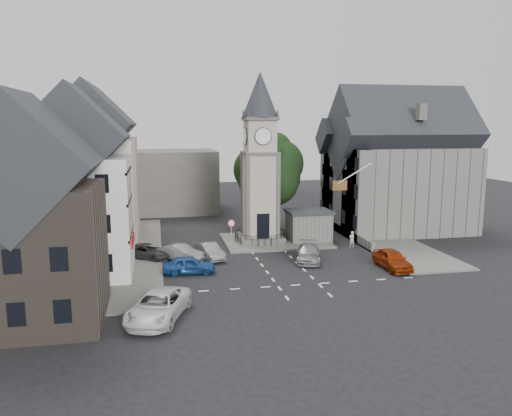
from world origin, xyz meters
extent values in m
plane|color=black|center=(0.00, 0.00, 0.00)|extent=(120.00, 120.00, 0.00)
cube|color=#595651|center=(-12.50, 6.00, 0.07)|extent=(6.00, 30.00, 0.14)
cube|color=#595651|center=(12.00, 8.00, 0.07)|extent=(6.00, 26.00, 0.14)
cube|color=#595651|center=(1.50, 8.00, 0.08)|extent=(10.00, 8.00, 0.16)
cube|color=silver|center=(0.00, -5.50, 0.01)|extent=(20.00, 8.00, 0.01)
cube|color=#4C4944|center=(0.00, 8.00, 0.35)|extent=(4.20, 4.20, 0.70)
torus|color=black|center=(0.00, 8.00, 1.08)|extent=(4.86, 4.86, 0.06)
cube|color=#AFAA8D|center=(0.00, 8.00, 4.70)|extent=(3.00, 3.00, 8.00)
cube|color=black|center=(0.00, 6.55, 1.90)|extent=(1.20, 0.25, 2.40)
cube|color=#4C4944|center=(0.00, 8.00, 8.70)|extent=(3.30, 3.30, 0.25)
cube|color=#AFAA8D|center=(0.00, 8.00, 10.30)|extent=(2.70, 2.70, 3.20)
cylinder|color=white|center=(0.00, 6.60, 10.30)|extent=(1.50, 0.12, 1.50)
cube|color=#4C4944|center=(0.00, 8.00, 11.90)|extent=(3.10, 3.10, 0.30)
cone|color=#22242A|center=(0.00, 8.00, 14.15)|extent=(3.40, 3.40, 4.20)
cube|color=#65635D|center=(4.80, 7.50, 1.40)|extent=(4.00, 3.00, 2.80)
cube|color=#22242A|center=(4.80, 7.50, 2.95)|extent=(4.30, 3.30, 0.25)
cylinder|color=black|center=(2.00, 13.00, 2.20)|extent=(0.70, 0.70, 4.40)
cylinder|color=black|center=(-3.20, 5.50, 1.25)|extent=(0.10, 0.10, 2.50)
cone|color=#A50C0C|center=(-3.20, 5.40, 2.50)|extent=(0.70, 0.06, 0.70)
cone|color=white|center=(-3.20, 5.38, 2.50)|extent=(0.54, 0.04, 0.54)
cube|color=#CF8E8F|center=(-15.50, 16.00, 5.00)|extent=(7.50, 7.00, 10.00)
cube|color=#F1E2CA|center=(-15.50, 8.00, 5.00)|extent=(7.50, 7.00, 10.00)
cube|color=silver|center=(-15.50, 0.00, 4.50)|extent=(7.50, 7.00, 9.00)
cube|color=#473C35|center=(-17.00, -9.00, 4.00)|extent=(8.00, 7.00, 8.00)
cube|color=#4C4944|center=(-12.00, 28.00, 4.00)|extent=(20.00, 10.00, 8.00)
cube|color=#65635D|center=(16.00, 11.00, 4.50)|extent=(14.00, 10.00, 9.00)
cube|color=#65635D|center=(9.80, 7.50, 4.50)|extent=(1.60, 4.40, 9.00)
cube|color=#65635D|center=(9.80, 14.50, 4.50)|extent=(1.60, 4.40, 9.00)
cube|color=#65635D|center=(9.20, 10.00, 0.45)|extent=(0.40, 16.00, 0.90)
cylinder|color=white|center=(8.00, 4.00, 7.00)|extent=(3.17, 0.10, 1.89)
plane|color=#B21414|center=(6.60, 4.00, 5.90)|extent=(1.40, 0.00, 1.40)
imported|color=navy|center=(-7.50, -1.15, 0.69)|extent=(4.13, 1.86, 1.38)
imported|color=gray|center=(-7.94, 2.68, 0.68)|extent=(4.10, 3.75, 1.36)
imported|color=#2C2C2F|center=(-10.66, 3.85, 0.63)|extent=(4.93, 4.35, 1.27)
imported|color=gray|center=(-5.50, 2.82, 0.67)|extent=(2.54, 4.31, 1.34)
imported|color=gray|center=(2.61, 0.50, 0.68)|extent=(3.20, 5.07, 1.37)
imported|color=maroon|center=(8.50, -3.00, 0.77)|extent=(1.85, 4.53, 1.54)
imported|color=silver|center=(-9.89, -10.00, 0.81)|extent=(4.50, 6.40, 1.62)
imported|color=beige|center=(8.00, 4.22, 0.77)|extent=(0.62, 0.46, 1.54)
camera|label=1|loc=(-9.75, -38.62, 11.39)|focal=35.00mm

